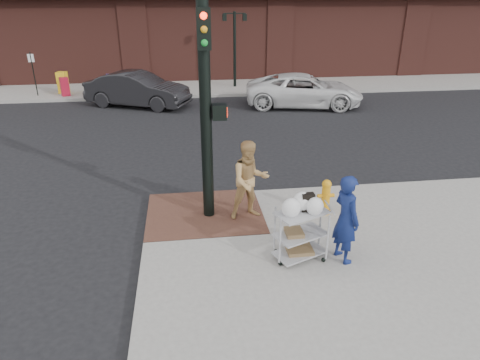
{
  "coord_description": "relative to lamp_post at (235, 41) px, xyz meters",
  "views": [
    {
      "loc": [
        -0.97,
        -8.41,
        5.13
      ],
      "look_at": [
        0.19,
        0.29,
        1.25
      ],
      "focal_mm": 32.0,
      "sensor_mm": 36.0,
      "label": 1
    }
  ],
  "objects": [
    {
      "name": "ground",
      "position": [
        -2.0,
        -16.0,
        -2.62
      ],
      "size": [
        220.0,
        220.0,
        0.0
      ],
      "primitive_type": "plane",
      "color": "black",
      "rests_on": "ground"
    },
    {
      "name": "newsbox_blue",
      "position": [
        -6.82,
        -0.35,
        -2.02
      ],
      "size": [
        0.47,
        0.44,
        0.9
      ],
      "primitive_type": "cube",
      "rotation": [
        0.0,
        0.0,
        0.32
      ],
      "color": "#1C28BC",
      "rests_on": "sidewalk_far"
    },
    {
      "name": "traffic_signal_pole",
      "position": [
        -2.48,
        -15.23,
        0.21
      ],
      "size": [
        0.61,
        0.51,
        5.0
      ],
      "color": "black",
      "rests_on": "sidewalk_near"
    },
    {
      "name": "woman_blue",
      "position": [
        0.05,
        -17.43,
        -1.55
      ],
      "size": [
        0.61,
        0.77,
        1.83
      ],
      "primitive_type": "imported",
      "rotation": [
        0.0,
        0.0,
        1.86
      ],
      "color": "navy",
      "rests_on": "sidewalk_near"
    },
    {
      "name": "sedan_dark",
      "position": [
        -5.13,
        -3.42,
        -1.8
      ],
      "size": [
        5.24,
        3.61,
        1.64
      ],
      "primitive_type": "imported",
      "rotation": [
        0.0,
        0.0,
        1.15
      ],
      "color": "black",
      "rests_on": "ground"
    },
    {
      "name": "newsbox_red",
      "position": [
        -9.02,
        -1.26,
        -2.0
      ],
      "size": [
        0.51,
        0.49,
        0.94
      ],
      "primitive_type": "cube",
      "rotation": [
        0.0,
        0.0,
        0.43
      ],
      "color": "#AD132B",
      "rests_on": "sidewalk_far"
    },
    {
      "name": "lamp_post",
      "position": [
        0.0,
        0.0,
        0.0
      ],
      "size": [
        1.32,
        0.22,
        4.0
      ],
      "color": "black",
      "rests_on": "sidewalk_far"
    },
    {
      "name": "fire_hydrant",
      "position": [
        0.31,
        -15.49,
        -2.02
      ],
      "size": [
        0.41,
        0.29,
        0.88
      ],
      "color": "orange",
      "rests_on": "sidewalk_near"
    },
    {
      "name": "sidewalk_far",
      "position": [
        10.5,
        16.0,
        -2.54
      ],
      "size": [
        65.0,
        36.0,
        0.15
      ],
      "primitive_type": "cube",
      "color": "gray",
      "rests_on": "ground"
    },
    {
      "name": "utility_cart",
      "position": [
        -0.8,
        -17.28,
        -1.83
      ],
      "size": [
        1.16,
        0.91,
        1.41
      ],
      "color": "#A2A3A7",
      "rests_on": "sidewalk_near"
    },
    {
      "name": "newsbox_yellow",
      "position": [
        -9.26,
        -0.58,
        -1.91
      ],
      "size": [
        0.55,
        0.52,
        1.11
      ],
      "primitive_type": "cube",
      "rotation": [
        0.0,
        0.0,
        -0.24
      ],
      "color": "yellow",
      "rests_on": "sidewalk_far"
    },
    {
      "name": "brick_curb_ramp",
      "position": [
        -2.6,
        -15.1,
        -2.46
      ],
      "size": [
        2.8,
        2.4,
        0.01
      ],
      "primitive_type": "cube",
      "color": "#4F2E25",
      "rests_on": "sidewalk_near"
    },
    {
      "name": "parking_sign",
      "position": [
        -10.5,
        -1.0,
        -1.37
      ],
      "size": [
        0.05,
        0.05,
        2.2
      ],
      "primitive_type": "cylinder",
      "color": "black",
      "rests_on": "sidewalk_far"
    },
    {
      "name": "minivan_white",
      "position": [
        2.81,
        -4.47,
        -1.85
      ],
      "size": [
        5.95,
        3.64,
        1.54
      ],
      "primitive_type": "imported",
      "rotation": [
        0.0,
        0.0,
        1.36
      ],
      "color": "white",
      "rests_on": "ground"
    },
    {
      "name": "pedestrian_tan",
      "position": [
        -1.54,
        -15.43,
        -1.51
      ],
      "size": [
        1.03,
        0.87,
        1.91
      ],
      "primitive_type": "imported",
      "rotation": [
        0.0,
        0.0,
        0.17
      ],
      "color": "tan",
      "rests_on": "sidewalk_near"
    }
  ]
}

